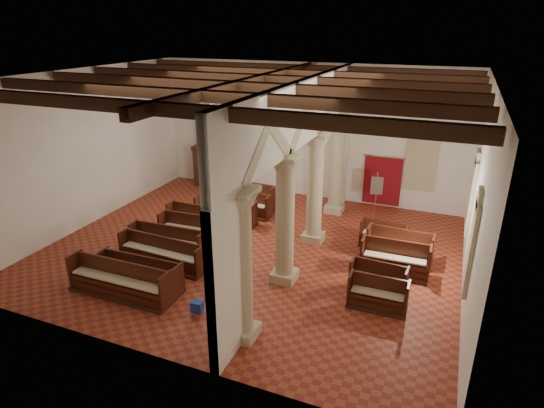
{
  "coord_description": "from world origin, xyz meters",
  "views": [
    {
      "loc": [
        6.16,
        -13.13,
        7.53
      ],
      "look_at": [
        0.56,
        0.5,
        1.65
      ],
      "focal_mm": 30.0,
      "sensor_mm": 36.0,
      "label": 1
    }
  ],
  "objects": [
    {
      "name": "nave_pew_1",
      "position": [
        -2.08,
        -3.6,
        0.34
      ],
      "size": [
        2.78,
        0.74,
        1.02
      ],
      "rotation": [
        0.0,
        0.0,
        0.02
      ],
      "color": "#371E11",
      "rests_on": "floor"
    },
    {
      "name": "wall_back",
      "position": [
        0.0,
        6.0,
        3.0
      ],
      "size": [
        14.0,
        0.02,
        6.0
      ],
      "primitive_type": "cube",
      "color": "white",
      "rests_on": "floor"
    },
    {
      "name": "tube_heater_b",
      "position": [
        -2.82,
        -3.96,
        0.16
      ],
      "size": [
        1.14,
        0.13,
        0.11
      ],
      "primitive_type": "cylinder",
      "rotation": [
        0.0,
        1.57,
        -0.01
      ],
      "color": "white",
      "rests_on": "floor"
    },
    {
      "name": "window_right_a",
      "position": [
        6.98,
        -1.5,
        2.2
      ],
      "size": [
        0.03,
        1.0,
        2.2
      ],
      "primitive_type": "cube",
      "color": "#34755A",
      "rests_on": "wall_right"
    },
    {
      "name": "wall_left",
      "position": [
        -7.0,
        0.0,
        3.0
      ],
      "size": [
        0.02,
        12.0,
        6.0
      ],
      "primitive_type": "cube",
      "color": "white",
      "rests_on": "floor"
    },
    {
      "name": "pipe_organ",
      "position": [
        -4.5,
        5.5,
        1.37
      ],
      "size": [
        2.1,
        0.85,
        4.4
      ],
      "color": "#371E11",
      "rests_on": "floor"
    },
    {
      "name": "aisle_pew_1",
      "position": [
        4.65,
        -1.18,
        0.34
      ],
      "size": [
        1.7,
        0.77,
        1.0
      ],
      "rotation": [
        0.0,
        0.0,
        -0.06
      ],
      "color": "#371E11",
      "rests_on": "floor"
    },
    {
      "name": "nave_pew_5",
      "position": [
        -2.53,
        0.65,
        0.33
      ],
      "size": [
        2.69,
        0.72,
        1.0
      ],
      "rotation": [
        0.0,
        0.0,
        -0.02
      ],
      "color": "#371E11",
      "rests_on": "floor"
    },
    {
      "name": "nave_pew_4",
      "position": [
        -1.99,
        -0.39,
        0.36
      ],
      "size": [
        2.95,
        0.87,
        1.1
      ],
      "rotation": [
        0.0,
        0.0,
        0.05
      ],
      "color": "#371E11",
      "rests_on": "floor"
    },
    {
      "name": "dossal_curtain",
      "position": [
        3.5,
        5.92,
        1.17
      ],
      "size": [
        1.8,
        0.07,
        2.17
      ],
      "color": "maroon",
      "rests_on": "floor"
    },
    {
      "name": "aisle_pew_4",
      "position": [
        4.27,
        1.96,
        0.32
      ],
      "size": [
        1.65,
        0.69,
        0.95
      ],
      "rotation": [
        0.0,
        0.0,
        -0.03
      ],
      "color": "#371E11",
      "rests_on": "floor"
    },
    {
      "name": "wall_front",
      "position": [
        0.0,
        -6.0,
        3.0
      ],
      "size": [
        14.0,
        0.02,
        6.0
      ],
      "primitive_type": "cube",
      "color": "white",
      "rests_on": "floor"
    },
    {
      "name": "tube_heater_a",
      "position": [
        -1.98,
        -3.78,
        0.16
      ],
      "size": [
        0.9,
        0.41,
        0.09
      ],
      "primitive_type": "cylinder",
      "rotation": [
        0.0,
        1.57,
        0.36
      ],
      "color": "white",
      "rests_on": "floor"
    },
    {
      "name": "floor",
      "position": [
        0.0,
        0.0,
        0.0
      ],
      "size": [
        14.0,
        14.0,
        0.0
      ],
      "primitive_type": "plane",
      "color": "brown",
      "rests_on": "ground"
    },
    {
      "name": "lectern",
      "position": [
        -3.81,
        5.49,
        0.58
      ],
      "size": [
        0.57,
        0.57,
        1.41
      ],
      "rotation": [
        0.0,
        0.0,
        -0.0
      ],
      "color": "#3D2313",
      "rests_on": "floor"
    },
    {
      "name": "window_back",
      "position": [
        5.0,
        5.98,
        2.2
      ],
      "size": [
        1.0,
        0.03,
        2.2
      ],
      "primitive_type": "cube",
      "color": "#34755A",
      "rests_on": "wall_back"
    },
    {
      "name": "wall_right",
      "position": [
        7.0,
        0.0,
        3.0
      ],
      "size": [
        0.02,
        12.0,
        6.0
      ],
      "primitive_type": "cube",
      "color": "white",
      "rests_on": "floor"
    },
    {
      "name": "nave_pew_8",
      "position": [
        -2.04,
        3.59,
        0.37
      ],
      "size": [
        2.97,
        0.93,
        1.12
      ],
      "rotation": [
        0.0,
        0.0,
        -0.07
      ],
      "color": "#371E11",
      "rests_on": "floor"
    },
    {
      "name": "nave_pew_0",
      "position": [
        -2.35,
        -4.2,
        0.36
      ],
      "size": [
        3.33,
        0.74,
        1.09
      ],
      "rotation": [
        0.0,
        0.0,
        0.0
      ],
      "color": "#371E11",
      "rests_on": "floor"
    },
    {
      "name": "hymnal_box_a",
      "position": [
        0.22,
        -4.12,
        0.26
      ],
      "size": [
        0.33,
        0.28,
        0.31
      ],
      "primitive_type": "cube",
      "rotation": [
        0.0,
        0.0,
        0.09
      ],
      "color": "#163797",
      "rests_on": "floor"
    },
    {
      "name": "processional_banner",
      "position": [
        3.56,
        4.14,
        0.75
      ],
      "size": [
        0.46,
        0.59,
        2.06
      ],
      "rotation": [
        0.0,
        0.0,
        0.27
      ],
      "color": "#371E11",
      "rests_on": "floor"
    },
    {
      "name": "nave_pew_2",
      "position": [
        -2.27,
        -2.22,
        0.33
      ],
      "size": [
        3.17,
        0.84,
        1.0
      ],
      "rotation": [
        0.0,
        0.0,
        -0.05
      ],
      "color": "#371E11",
      "rests_on": "floor"
    },
    {
      "name": "aisle_pew_2",
      "position": [
        4.93,
        0.17,
        0.38
      ],
      "size": [
        2.17,
        0.8,
        1.13
      ],
      "rotation": [
        0.0,
        0.0,
        0.02
      ],
      "color": "#371E11",
      "rests_on": "floor"
    },
    {
      "name": "arcade",
      "position": [
        1.8,
        0.0,
        3.56
      ],
      "size": [
        0.9,
        11.9,
        6.0
      ],
      "color": "#BBAB8B",
      "rests_on": "floor"
    },
    {
      "name": "ceiling_beams",
      "position": [
        0.0,
        0.0,
        5.82
      ],
      "size": [
        13.8,
        11.8,
        0.3
      ],
      "primitive_type": null,
      "color": "#371E11",
      "rests_on": "wall_back"
    },
    {
      "name": "nave_pew_6",
      "position": [
        -1.95,
        1.71,
        0.33
      ],
      "size": [
        2.59,
        0.77,
        1.01
      ],
      "rotation": [
        0.0,
        0.0,
        0.04
      ],
      "color": "#371E11",
      "rests_on": "floor"
    },
    {
      "name": "aisle_pew_0",
      "position": [
        4.77,
        -1.94,
        0.33
      ],
      "size": [
        1.67,
        0.66,
        0.97
      ],
      "rotation": [
        0.0,
        0.0,
        0.01
      ],
      "color": "#371E11",
      "rests_on": "floor"
    },
    {
      "name": "hymnal_box_c",
      "position": [
        -1.29,
        -0.37,
        0.25
      ],
      "size": [
        0.35,
        0.31,
        0.29
      ],
      "primitive_type": "cube",
      "rotation": [
        0.0,
        0.0,
        -0.3
      ],
      "color": "navy",
      "rests_on": "floor"
    },
    {
      "name": "nave_pew_3",
      "position": [
        -2.57,
        -1.44,
        0.34
      ],
      "size": [
        2.81,
        0.78,
        1.03
      ],
      "rotation": [
        0.0,
        0.0,
        0.03
      ],
      "color": "#371E11",
      "rests_on": "floor"
    },
    {
      "name": "hymnal_box_b",
      "position": [
        -0.12,
        -2.79,
        0.25
      ],
      "size": [
        0.35,
        0.31,
        0.3
      ],
      "primitive_type": "cube",
      "rotation": [
        0.0,
        0.0,
        0.28
      ],
      "color": "navy",
      "rests_on": "floor"
    },
    {
      "name": "window_right_b",
      "position": [
        6.98,
        2.5,
        2.2
      ],
      "size": [
        0.03,
        1.0,
        2.2
      ],
      "primitive_type": "cube",
      "color": "#34755A",
      "rests_on": "wall_right"
    },
    {
      "name": "ceiling",
      "position": [
        0.0,
        0.0,
        6.0
      ],
      "size": [
        14.0,
        14.0,
        0.0
      ],
      "primitive_type": "plane",
      "rotation": [
        3.14,
        0.0,
        0.0
      ],
      "color": "black",
      "rests_on": "wall_back"
    },
    {
      "name": "nave_pew_7",
      "position": [
        -2.01,
        2.75,
        0.33
      ],
      "size": [
        3.11,
        0.79,
        1.0
      ],
      "rotation": [
        0.0,
        0.0,
        -0.04
      ],
      "color": "#371E11",
      "rests_on": "floor"
    },
    {
      "name": "aisle_pew_3",
      "position": [
        4.94,
        1.04,
        0.39
      ],
      "size": [
        2.19,
        0.85,
        1.15
      ],
      "rotation": [
        0.0,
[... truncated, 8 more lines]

